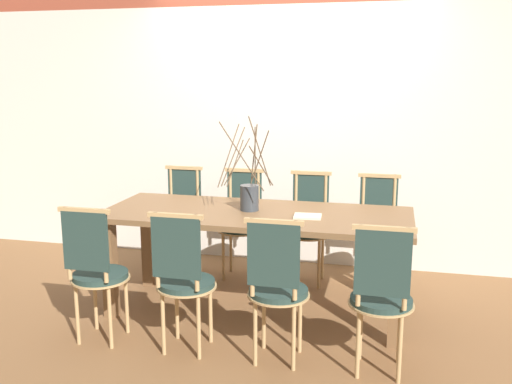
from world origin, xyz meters
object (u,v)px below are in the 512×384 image
at_px(chair_far_center, 308,223).
at_px(book_stack, 308,216).
at_px(chair_near_center, 277,284).
at_px(vase_centerpiece, 249,195).
at_px(dining_table, 256,226).

xyz_separation_m(chair_far_center, book_stack, (0.11, -0.81, 0.27)).
xyz_separation_m(chair_near_center, book_stack, (0.08, 0.67, 0.27)).
relative_size(vase_centerpiece, book_stack, 3.48).
bearing_deg(chair_far_center, chair_near_center, 91.01).
relative_size(chair_far_center, book_stack, 4.67).
relative_size(chair_near_center, chair_far_center, 1.00).
relative_size(chair_far_center, vase_centerpiece, 1.34).
xyz_separation_m(dining_table, book_stack, (0.39, -0.07, 0.12)).
bearing_deg(chair_near_center, chair_far_center, 91.01).
distance_m(chair_near_center, vase_centerpiece, 0.94).
bearing_deg(vase_centerpiece, book_stack, -13.90).
distance_m(chair_near_center, chair_far_center, 1.48).
bearing_deg(book_stack, dining_table, 170.09).
height_order(dining_table, chair_far_center, chair_far_center).
bearing_deg(book_stack, vase_centerpiece, 166.10).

